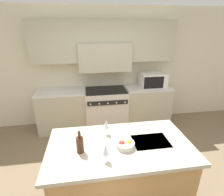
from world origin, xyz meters
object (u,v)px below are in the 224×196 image
Objects in this scene: microwave at (152,80)px; fruit_bowl at (125,144)px; range_stove at (106,108)px; wine_bottle at (80,144)px; wine_glass_far at (106,124)px; wine_glass_near at (105,150)px.

fruit_bowl is at bearing -118.06° from microwave.
wine_bottle is at bearing -104.34° from range_stove.
fruit_bowl is at bearing 0.59° from wine_bottle.
fruit_bowl is (-1.13, -2.11, -0.13)m from microwave.
wine_bottle is at bearing -127.76° from microwave.
wine_glass_far reaches higher than range_stove.
fruit_bowl is (0.51, 0.01, -0.07)m from wine_bottle.
wine_bottle is 1.24× the size of fruit_bowl.
wine_glass_far is at bearing 121.15° from fruit_bowl.
wine_glass_far reaches higher than fruit_bowl.
wine_bottle is 0.33m from wine_glass_near.
microwave is 2.71× the size of wine_glass_near.
wine_bottle is 0.45m from wine_glass_far.
wine_bottle is at bearing -136.98° from wine_glass_far.
microwave is at bearing 61.94° from fruit_bowl.
wine_glass_near is at bearing -120.84° from microwave.
wine_glass_near is (-0.27, -2.29, 0.62)m from range_stove.
microwave is 2.16× the size of wine_bottle.
fruit_bowl reaches higher than range_stove.
wine_glass_far is (0.33, 0.31, 0.04)m from wine_bottle.
range_stove is at bearing 83.17° from wine_glass_near.
wine_bottle is at bearing -179.41° from fruit_bowl.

